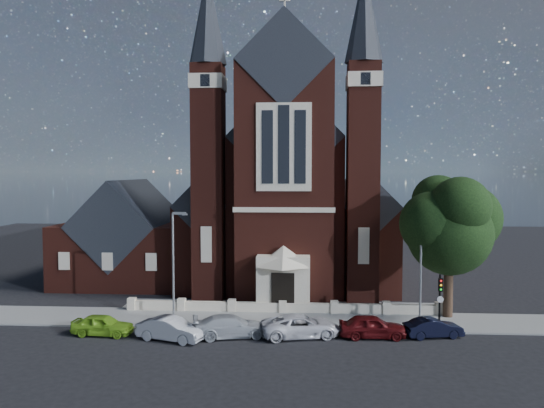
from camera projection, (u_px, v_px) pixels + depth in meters
The scene contains 16 objects.
ground at pixel (287, 289), 49.78m from camera, with size 120.00×120.00×0.00m, color black.
pavement_strip at pixel (282, 321), 39.32m from camera, with size 60.00×5.00×0.12m, color gray.
forecourt_paving at pixel (284, 307), 43.30m from camera, with size 26.00×3.00×0.14m, color gray.
forecourt_wall at pixel (283, 313), 41.31m from camera, with size 24.00×0.40×0.90m, color beige.
church at pixel (289, 198), 57.19m from camera, with size 20.01×34.90×29.20m.
parish_hall at pixel (130, 241), 53.52m from camera, with size 12.00×12.20×10.24m.
street_tree at pixel (452, 227), 39.31m from camera, with size 6.40×6.60×10.70m.
street_lamp_left at pixel (174, 259), 39.03m from camera, with size 1.16×0.22×8.09m.
street_lamp_right at pixel (422, 262), 37.91m from camera, with size 1.16×0.22×8.09m.
traffic_signal at pixel (440, 295), 36.40m from camera, with size 0.28×0.42×4.00m.
car_lime_van at pixel (103, 325), 35.79m from camera, with size 1.66×4.13×1.41m, color #77B323.
car_silver_a at pixel (171, 329), 34.70m from camera, with size 1.58×4.53×1.49m, color #A5A8AD.
car_silver_b at pixel (231, 326), 35.36m from camera, with size 2.06×5.07×1.47m, color #B7BBBF.
car_white_suv at pixel (301, 326), 35.41m from camera, with size 2.45×5.31×1.48m, color white.
car_dark_red at pixel (372, 326), 35.23m from camera, with size 1.80×4.47×1.52m, color #4C0D0F.
car_navy at pixel (433, 328), 35.32m from camera, with size 1.35×3.88×1.28m, color black.
Camera 1 is at (1.71, -34.18, 11.05)m, focal length 35.00 mm.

